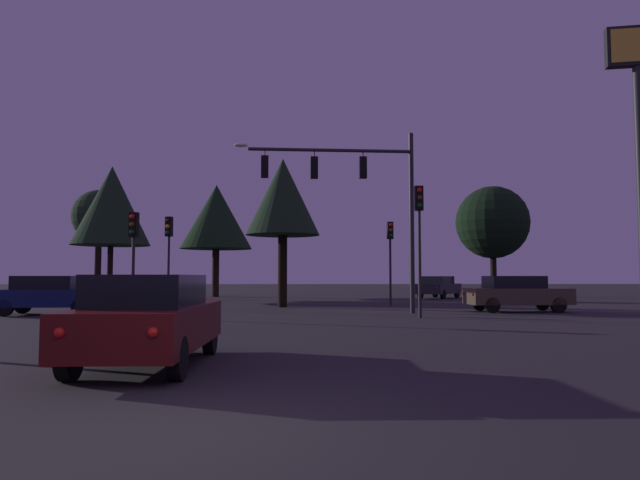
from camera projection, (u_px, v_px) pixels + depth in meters
name	position (u px, v px, depth m)	size (l,w,h in m)	color
ground_plane	(286.00, 305.00, 29.73)	(168.00, 168.00, 0.00)	#262326
traffic_signal_mast_arm	(356.00, 187.00, 23.22)	(7.39, 0.61, 7.45)	#232326
traffic_light_corner_left	(419.00, 225.00, 20.51)	(0.31, 0.35, 4.79)	#232326
traffic_light_corner_right	(390.00, 246.00, 29.23)	(0.33, 0.37, 4.33)	#232326
traffic_light_median	(169.00, 244.00, 25.66)	(0.34, 0.38, 4.22)	#232326
traffic_light_far_side	(133.00, 242.00, 20.37)	(0.33, 0.37, 3.81)	#232326
car_nearside_lane	(150.00, 318.00, 9.47)	(1.74, 4.33, 1.52)	#4C0F0F
car_crossing_left	(50.00, 294.00, 22.19)	(4.33, 2.24, 1.52)	#0F1947
car_crossing_right	(517.00, 293.00, 24.01)	(4.37, 1.88, 1.52)	#473828
car_far_lane	(439.00, 287.00, 39.07)	(3.76, 4.26, 1.52)	#232328
store_sign_illuminated	(638.00, 110.00, 13.91)	(1.42, 0.52, 7.69)	#232326
tree_behind_sign	(216.00, 217.00, 42.14)	(5.31, 5.31, 8.34)	black
tree_left_far	(99.00, 217.00, 40.35)	(3.77, 3.77, 7.68)	black
tree_center_horizon	(283.00, 198.00, 27.96)	(3.65, 3.65, 7.34)	black
tree_right_cluster	(111.00, 206.00, 36.09)	(4.89, 4.89, 8.56)	black
tree_lot_edge	(492.00, 223.00, 42.29)	(5.42, 5.42, 8.25)	black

